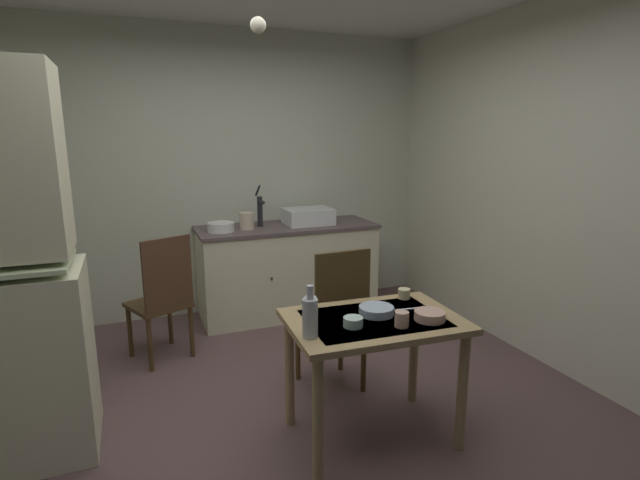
% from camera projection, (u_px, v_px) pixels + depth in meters
% --- Properties ---
extents(ground_plane, '(5.16, 5.16, 0.00)m').
position_uv_depth(ground_plane, '(294.00, 420.00, 2.99)').
color(ground_plane, brown).
extents(wall_back, '(4.14, 0.10, 2.66)m').
position_uv_depth(wall_back, '(221.00, 174.00, 4.63)').
color(wall_back, beige).
rests_on(wall_back, ground).
extents(wall_right, '(0.10, 4.26, 2.66)m').
position_uv_depth(wall_right, '(570.00, 189.00, 3.44)').
color(wall_right, beige).
rests_on(wall_right, ground).
extents(counter_cabinet, '(1.68, 0.64, 0.86)m').
position_uv_depth(counter_cabinet, '(288.00, 270.00, 4.68)').
color(counter_cabinet, beige).
rests_on(counter_cabinet, ground).
extents(sink_basin, '(0.44, 0.34, 0.15)m').
position_uv_depth(sink_basin, '(308.00, 216.00, 4.65)').
color(sink_basin, white).
rests_on(sink_basin, counter_cabinet).
extents(hand_pump, '(0.05, 0.27, 0.39)m').
position_uv_depth(hand_pump, '(260.00, 209.00, 4.50)').
color(hand_pump, '#232328').
rests_on(hand_pump, counter_cabinet).
extents(mixing_bowl_counter, '(0.24, 0.24, 0.08)m').
position_uv_depth(mixing_bowl_counter, '(221.00, 227.00, 4.31)').
color(mixing_bowl_counter, white).
rests_on(mixing_bowl_counter, counter_cabinet).
extents(stoneware_crock, '(0.13, 0.13, 0.15)m').
position_uv_depth(stoneware_crock, '(247.00, 221.00, 4.41)').
color(stoneware_crock, beige).
rests_on(stoneware_crock, counter_cabinet).
extents(dining_table, '(0.98, 0.69, 0.73)m').
position_uv_depth(dining_table, '(373.00, 338.00, 2.71)').
color(dining_table, '#A3885A').
rests_on(dining_table, ground).
extents(chair_far_side, '(0.42, 0.42, 1.00)m').
position_uv_depth(chair_far_side, '(335.00, 318.00, 3.22)').
color(chair_far_side, '#4B371B').
rests_on(chair_far_side, ground).
extents(chair_by_counter, '(0.53, 0.53, 0.98)m').
position_uv_depth(chair_by_counter, '(163.00, 297.00, 3.67)').
color(chair_by_counter, '#49351C').
rests_on(chair_by_counter, ground).
extents(serving_bowl_wide, '(0.10, 0.10, 0.05)m').
position_uv_depth(serving_bowl_wide, '(353.00, 322.00, 2.56)').
color(serving_bowl_wide, '#ADD1C1').
rests_on(serving_bowl_wide, dining_table).
extents(soup_bowl_small, '(0.20, 0.20, 0.05)m').
position_uv_depth(soup_bowl_small, '(376.00, 310.00, 2.73)').
color(soup_bowl_small, '#9EB2C6').
rests_on(soup_bowl_small, dining_table).
extents(sauce_dish, '(0.17, 0.17, 0.05)m').
position_uv_depth(sauce_dish, '(430.00, 316.00, 2.65)').
color(sauce_dish, tan).
rests_on(sauce_dish, dining_table).
extents(teacup_cream, '(0.08, 0.08, 0.06)m').
position_uv_depth(teacup_cream, '(404.00, 294.00, 2.99)').
color(teacup_cream, beige).
rests_on(teacup_cream, dining_table).
extents(teacup_mint, '(0.07, 0.07, 0.08)m').
position_uv_depth(teacup_mint, '(310.00, 303.00, 2.80)').
color(teacup_mint, '#9EB2C6').
rests_on(teacup_mint, dining_table).
extents(mug_tall, '(0.07, 0.07, 0.08)m').
position_uv_depth(mug_tall, '(402.00, 319.00, 2.56)').
color(mug_tall, tan).
rests_on(mug_tall, dining_table).
extents(glass_bottle, '(0.08, 0.08, 0.27)m').
position_uv_depth(glass_bottle, '(310.00, 317.00, 2.41)').
color(glass_bottle, '#B7BCC1').
rests_on(glass_bottle, dining_table).
extents(table_knife, '(0.20, 0.04, 0.00)m').
position_uv_depth(table_knife, '(411.00, 309.00, 2.82)').
color(table_knife, silver).
rests_on(table_knife, dining_table).
extents(teaspoon_near_bowl, '(0.06, 0.15, 0.00)m').
position_uv_depth(teaspoon_near_bowl, '(305.00, 318.00, 2.67)').
color(teaspoon_near_bowl, beige).
rests_on(teaspoon_near_bowl, dining_table).
extents(pendant_bulb, '(0.08, 0.08, 0.08)m').
position_uv_depth(pendant_bulb, '(258.00, 25.00, 2.40)').
color(pendant_bulb, '#F9EFCC').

